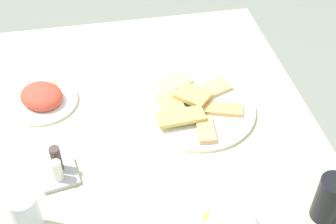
% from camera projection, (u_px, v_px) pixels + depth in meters
% --- Properties ---
extents(dining_table, '(1.12, 0.94, 0.75)m').
position_uv_depth(dining_table, '(149.00, 146.00, 1.34)').
color(dining_table, beige).
rests_on(dining_table, ground_plane).
extents(pide_platter, '(0.34, 0.33, 0.04)m').
position_uv_depth(pide_platter, '(196.00, 107.00, 1.33)').
color(pide_platter, white).
rests_on(pide_platter, dining_table).
extents(salad_plate_greens, '(0.20, 0.20, 0.06)m').
position_uv_depth(salad_plate_greens, '(42.00, 98.00, 1.35)').
color(salad_plate_greens, white).
rests_on(salad_plate_greens, dining_table).
extents(soda_can, '(0.07, 0.07, 0.12)m').
position_uv_depth(soda_can, '(330.00, 199.00, 1.03)').
color(soda_can, black).
rests_on(soda_can, dining_table).
extents(drinking_glass, '(0.06, 0.06, 0.12)m').
position_uv_depth(drinking_glass, '(26.00, 215.00, 1.00)').
color(drinking_glass, silver).
rests_on(drinking_glass, dining_table).
extents(condiment_caddy, '(0.10, 0.10, 0.08)m').
position_uv_depth(condiment_caddy, '(58.00, 170.00, 1.14)').
color(condiment_caddy, '#B2B2B7').
rests_on(condiment_caddy, dining_table).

